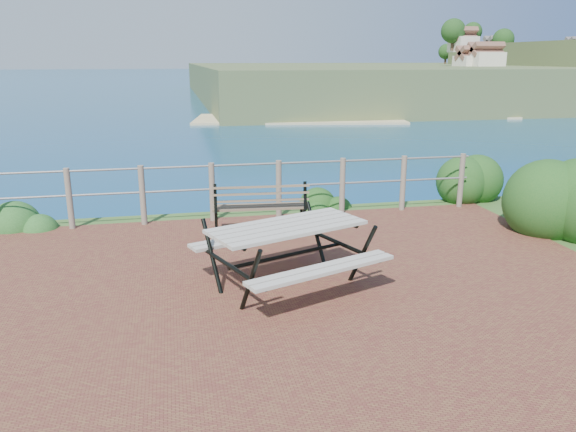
# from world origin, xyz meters

# --- Properties ---
(ground) EXTENTS (10.00, 7.00, 0.12)m
(ground) POSITION_xyz_m (0.00, 0.00, 0.00)
(ground) COLOR brown
(ground) RESTS_ON ground
(ocean) EXTENTS (1200.00, 1200.00, 0.00)m
(ocean) POSITION_xyz_m (0.00, 200.00, 0.00)
(ocean) COLOR #135F77
(ocean) RESTS_ON ground
(safety_railing) EXTENTS (9.40, 0.10, 1.00)m
(safety_railing) POSITION_xyz_m (0.00, 3.35, 0.57)
(safety_railing) COLOR #6B5B4C
(safety_railing) RESTS_ON ground
(picnic_table) EXTENTS (2.00, 1.52, 0.78)m
(picnic_table) POSITION_xyz_m (0.67, 0.26, 0.50)
(picnic_table) COLOR #A3A093
(picnic_table) RESTS_ON ground
(park_bench) EXTENTS (1.53, 0.48, 0.85)m
(park_bench) POSITION_xyz_m (0.69, 2.54, 0.56)
(park_bench) COLOR brown
(park_bench) RESTS_ON ground
(shrub_right_front) EXTENTS (1.49, 1.49, 2.12)m
(shrub_right_front) POSITION_xyz_m (5.50, 1.52, 0.00)
(shrub_right_front) COLOR #164919
(shrub_right_front) RESTS_ON ground
(shrub_right_edge) EXTENTS (1.07, 1.07, 1.53)m
(shrub_right_edge) POSITION_xyz_m (4.94, 3.62, 0.00)
(shrub_right_edge) COLOR #164919
(shrub_right_edge) RESTS_ON ground
(shrub_lip_west) EXTENTS (0.88, 0.88, 0.66)m
(shrub_lip_west) POSITION_xyz_m (-3.10, 3.66, 0.00)
(shrub_lip_west) COLOR #21511E
(shrub_lip_west) RESTS_ON ground
(shrub_lip_east) EXTENTS (0.76, 0.76, 0.49)m
(shrub_lip_east) POSITION_xyz_m (2.17, 3.95, 0.00)
(shrub_lip_east) COLOR #164919
(shrub_lip_east) RESTS_ON ground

